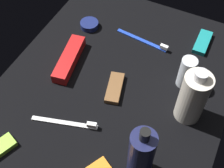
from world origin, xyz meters
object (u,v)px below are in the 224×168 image
(bodywash_bottle, at_px, (193,97))
(snack_bar_teal, at_px, (203,42))
(toothbrush_blue, at_px, (146,41))
(toothbrush_white, at_px, (68,123))
(toothpaste_box_red, at_px, (69,59))
(cream_tin_left, at_px, (89,25))
(snack_bar_brown, at_px, (115,88))
(deodorant_stick, at_px, (186,72))
(lotion_bottle, at_px, (141,155))

(bodywash_bottle, bearing_deg, snack_bar_teal, -172.66)
(toothbrush_blue, bearing_deg, toothbrush_white, -10.98)
(snack_bar_teal, bearing_deg, toothpaste_box_red, -54.05)
(snack_bar_teal, distance_m, cream_tin_left, 0.38)
(bodywash_bottle, distance_m, toothpaste_box_red, 0.39)
(bodywash_bottle, xyz_separation_m, snack_bar_brown, (0.01, -0.21, -0.07))
(cream_tin_left, bearing_deg, bodywash_bottle, 65.16)
(toothpaste_box_red, relative_size, snack_bar_teal, 1.69)
(deodorant_stick, bearing_deg, toothpaste_box_red, -77.32)
(toothbrush_blue, bearing_deg, lotion_bottle, 19.76)
(lotion_bottle, height_order, toothpaste_box_red, lotion_bottle)
(deodorant_stick, distance_m, snack_bar_teal, 0.18)
(snack_bar_brown, bearing_deg, toothbrush_white, -36.24)
(toothbrush_white, height_order, toothbrush_blue, same)
(toothbrush_white, relative_size, cream_tin_left, 2.87)
(toothpaste_box_red, bearing_deg, bodywash_bottle, 77.14)
(toothbrush_blue, height_order, snack_bar_brown, toothbrush_blue)
(toothpaste_box_red, xyz_separation_m, snack_bar_teal, (-0.26, 0.34, -0.01))
(lotion_bottle, distance_m, snack_bar_teal, 0.48)
(lotion_bottle, height_order, toothbrush_blue, lotion_bottle)
(snack_bar_brown, bearing_deg, toothpaste_box_red, -115.30)
(bodywash_bottle, relative_size, snack_bar_teal, 1.73)
(lotion_bottle, xyz_separation_m, bodywash_bottle, (-0.20, 0.06, -0.01))
(toothpaste_box_red, height_order, snack_bar_brown, toothpaste_box_red)
(toothbrush_white, distance_m, cream_tin_left, 0.38)
(toothbrush_white, distance_m, snack_bar_brown, 0.17)
(deodorant_stick, bearing_deg, snack_bar_teal, 178.31)
(lotion_bottle, bearing_deg, deodorant_stick, 176.94)
(lotion_bottle, height_order, snack_bar_teal, lotion_bottle)
(snack_bar_teal, bearing_deg, deodorant_stick, -2.28)
(bodywash_bottle, xyz_separation_m, toothbrush_white, (0.17, -0.27, -0.08))
(bodywash_bottle, xyz_separation_m, deodorant_stick, (-0.10, -0.04, -0.03))
(deodorant_stick, relative_size, toothbrush_white, 0.57)
(toothpaste_box_red, bearing_deg, snack_bar_brown, 69.42)
(toothpaste_box_red, relative_size, cream_tin_left, 2.87)
(deodorant_stick, relative_size, toothbrush_blue, 0.56)
(toothbrush_white, distance_m, toothbrush_blue, 0.38)
(toothbrush_white, distance_m, snack_bar_teal, 0.50)
(toothbrush_blue, xyz_separation_m, toothpaste_box_red, (0.18, -0.18, 0.01))
(snack_bar_teal, bearing_deg, lotion_bottle, -3.13)
(toothbrush_blue, xyz_separation_m, cream_tin_left, (0.02, -0.20, 0.00))
(deodorant_stick, height_order, toothbrush_blue, deodorant_stick)
(snack_bar_brown, distance_m, cream_tin_left, 0.27)
(bodywash_bottle, relative_size, toothbrush_white, 1.02)
(lotion_bottle, xyz_separation_m, toothbrush_white, (-0.03, -0.22, -0.08))
(bodywash_bottle, relative_size, deodorant_stick, 1.78)
(toothbrush_blue, bearing_deg, deodorant_stick, 56.72)
(deodorant_stick, relative_size, cream_tin_left, 1.65)
(lotion_bottle, bearing_deg, toothbrush_blue, -160.24)
(lotion_bottle, relative_size, deodorant_stick, 1.94)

